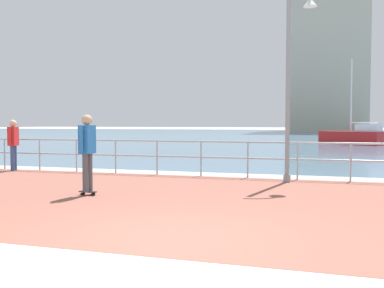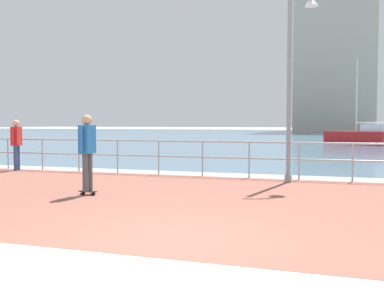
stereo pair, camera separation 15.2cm
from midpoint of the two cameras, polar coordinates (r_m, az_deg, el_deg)
ground at (r=45.33m, az=14.57°, el=0.75°), size 220.00×220.00×0.00m
brick_paving at (r=8.71m, az=4.15°, el=-7.64°), size 28.00×7.55×0.01m
harbor_water at (r=57.18m, az=15.07°, el=1.16°), size 180.00×88.00×0.00m
waterfront_railing at (r=12.31m, az=8.07°, el=-1.15°), size 25.25×0.06×1.06m
lamppost at (r=11.65m, az=14.15°, el=10.02°), size 0.82×0.36×5.53m
skateboarder at (r=9.52m, az=-13.50°, el=-0.36°), size 0.40×0.55×1.77m
bystander at (r=15.24m, az=-22.33°, el=0.43°), size 0.31×0.56×1.69m
sailboat_gray at (r=33.53m, az=21.61°, el=0.97°), size 4.59×3.52×6.34m
tower_brick at (r=87.29m, az=18.56°, el=14.31°), size 13.75×17.97×39.98m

